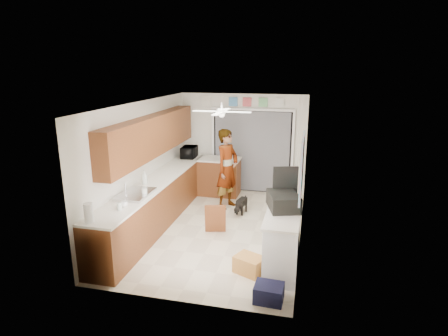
{
  "coord_description": "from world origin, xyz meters",
  "views": [
    {
      "loc": [
        1.68,
        -6.77,
        3.17
      ],
      "look_at": [
        0.0,
        0.4,
        1.15
      ],
      "focal_mm": 30.0,
      "sensor_mm": 36.0,
      "label": 1
    }
  ],
  "objects_px": {
    "cardboard_box": "(249,265)",
    "navy_crate": "(269,293)",
    "dog": "(242,205)",
    "man": "(227,169)",
    "suitcase": "(283,201)",
    "microwave": "(189,152)",
    "soap_bottle": "(144,177)",
    "cup": "(124,204)",
    "paper_towel_roll": "(89,213)"
  },
  "relations": [
    {
      "from": "man",
      "to": "paper_towel_roll",
      "type": "bearing_deg",
      "value": -177.93
    },
    {
      "from": "soap_bottle",
      "to": "cardboard_box",
      "type": "relative_size",
      "value": 0.65
    },
    {
      "from": "cardboard_box",
      "to": "navy_crate",
      "type": "distance_m",
      "value": 0.77
    },
    {
      "from": "microwave",
      "to": "cup",
      "type": "height_order",
      "value": "microwave"
    },
    {
      "from": "suitcase",
      "to": "man",
      "type": "height_order",
      "value": "man"
    },
    {
      "from": "navy_crate",
      "to": "dog",
      "type": "distance_m",
      "value": 3.22
    },
    {
      "from": "microwave",
      "to": "paper_towel_roll",
      "type": "height_order",
      "value": "paper_towel_roll"
    },
    {
      "from": "paper_towel_roll",
      "to": "navy_crate",
      "type": "xyz_separation_m",
      "value": [
        2.67,
        0.05,
        -0.96
      ]
    },
    {
      "from": "paper_towel_roll",
      "to": "cup",
      "type": "bearing_deg",
      "value": 73.95
    },
    {
      "from": "navy_crate",
      "to": "man",
      "type": "bearing_deg",
      "value": 111.88
    },
    {
      "from": "soap_bottle",
      "to": "navy_crate",
      "type": "height_order",
      "value": "soap_bottle"
    },
    {
      "from": "cardboard_box",
      "to": "man",
      "type": "height_order",
      "value": "man"
    },
    {
      "from": "paper_towel_roll",
      "to": "dog",
      "type": "relative_size",
      "value": 0.61
    },
    {
      "from": "navy_crate",
      "to": "cup",
      "type": "bearing_deg",
      "value": 165.31
    },
    {
      "from": "suitcase",
      "to": "navy_crate",
      "type": "distance_m",
      "value": 1.49
    },
    {
      "from": "dog",
      "to": "cup",
      "type": "bearing_deg",
      "value": -109.76
    },
    {
      "from": "navy_crate",
      "to": "man",
      "type": "distance_m",
      "value": 3.74
    },
    {
      "from": "cardboard_box",
      "to": "suitcase",
      "type": "bearing_deg",
      "value": 45.97
    },
    {
      "from": "microwave",
      "to": "cup",
      "type": "distance_m",
      "value": 3.47
    },
    {
      "from": "cup",
      "to": "suitcase",
      "type": "distance_m",
      "value": 2.59
    },
    {
      "from": "cup",
      "to": "dog",
      "type": "relative_size",
      "value": 0.23
    },
    {
      "from": "soap_bottle",
      "to": "man",
      "type": "height_order",
      "value": "man"
    },
    {
      "from": "cup",
      "to": "paper_towel_roll",
      "type": "relative_size",
      "value": 0.38
    },
    {
      "from": "microwave",
      "to": "paper_towel_roll",
      "type": "relative_size",
      "value": 1.72
    },
    {
      "from": "suitcase",
      "to": "cup",
      "type": "bearing_deg",
      "value": 173.87
    },
    {
      "from": "cup",
      "to": "paper_towel_roll",
      "type": "bearing_deg",
      "value": -106.05
    },
    {
      "from": "suitcase",
      "to": "navy_crate",
      "type": "height_order",
      "value": "suitcase"
    },
    {
      "from": "microwave",
      "to": "cup",
      "type": "xyz_separation_m",
      "value": [
        0.03,
        -3.47,
        -0.1
      ]
    },
    {
      "from": "suitcase",
      "to": "dog",
      "type": "distance_m",
      "value": 2.36
    },
    {
      "from": "soap_bottle",
      "to": "dog",
      "type": "height_order",
      "value": "soap_bottle"
    },
    {
      "from": "paper_towel_roll",
      "to": "dog",
      "type": "height_order",
      "value": "paper_towel_roll"
    },
    {
      "from": "microwave",
      "to": "dog",
      "type": "height_order",
      "value": "microwave"
    },
    {
      "from": "soap_bottle",
      "to": "dog",
      "type": "relative_size",
      "value": 0.59
    },
    {
      "from": "microwave",
      "to": "man",
      "type": "height_order",
      "value": "man"
    },
    {
      "from": "suitcase",
      "to": "navy_crate",
      "type": "relative_size",
      "value": 1.52
    },
    {
      "from": "soap_bottle",
      "to": "navy_crate",
      "type": "distance_m",
      "value": 3.37
    },
    {
      "from": "navy_crate",
      "to": "paper_towel_roll",
      "type": "bearing_deg",
      "value": -178.93
    },
    {
      "from": "paper_towel_roll",
      "to": "microwave",
      "type": "bearing_deg",
      "value": 87.7
    },
    {
      "from": "dog",
      "to": "man",
      "type": "bearing_deg",
      "value": 154.04
    },
    {
      "from": "paper_towel_roll",
      "to": "cardboard_box",
      "type": "height_order",
      "value": "paper_towel_roll"
    },
    {
      "from": "microwave",
      "to": "cardboard_box",
      "type": "xyz_separation_m",
      "value": [
        2.11,
        -3.45,
        -0.94
      ]
    },
    {
      "from": "microwave",
      "to": "man",
      "type": "distance_m",
      "value": 1.36
    },
    {
      "from": "navy_crate",
      "to": "man",
      "type": "relative_size",
      "value": 0.22
    },
    {
      "from": "microwave",
      "to": "soap_bottle",
      "type": "distance_m",
      "value": 2.29
    },
    {
      "from": "microwave",
      "to": "cup",
      "type": "bearing_deg",
      "value": 176.59
    },
    {
      "from": "microwave",
      "to": "navy_crate",
      "type": "distance_m",
      "value": 4.91
    },
    {
      "from": "cup",
      "to": "navy_crate",
      "type": "xyz_separation_m",
      "value": [
        2.47,
        -0.65,
        -0.86
      ]
    },
    {
      "from": "cardboard_box",
      "to": "dog",
      "type": "bearing_deg",
      "value": 103.43
    },
    {
      "from": "soap_bottle",
      "to": "cardboard_box",
      "type": "bearing_deg",
      "value": -27.2
    },
    {
      "from": "cardboard_box",
      "to": "navy_crate",
      "type": "xyz_separation_m",
      "value": [
        0.39,
        -0.67,
        -0.02
      ]
    }
  ]
}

